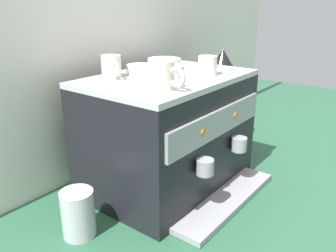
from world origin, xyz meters
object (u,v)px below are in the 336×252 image
object	(u,v)px
ceramic_cup_1	(112,67)
ceramic_bowl_0	(167,72)
espresso_machine	(169,132)
ceramic_bowl_1	(164,64)
milk_pitcher	(78,213)
ceramic_bowl_2	(140,70)
coffee_grinder	(221,96)
ceramic_cup_0	(163,75)
ceramic_cup_2	(207,65)

from	to	relation	value
ceramic_cup_1	ceramic_bowl_0	bearing A→B (deg)	-51.79
espresso_machine	ceramic_bowl_1	xyz separation A→B (m)	(0.08, 0.09, 0.23)
milk_pitcher	ceramic_bowl_0	bearing A→B (deg)	-4.08
ceramic_cup_1	ceramic_bowl_2	xyz separation A→B (m)	(0.10, -0.04, -0.02)
coffee_grinder	milk_pitcher	world-z (taller)	coffee_grinder
ceramic_bowl_1	coffee_grinder	world-z (taller)	ceramic_bowl_1
milk_pitcher	ceramic_cup_1	bearing A→B (deg)	23.12
ceramic_bowl_0	coffee_grinder	bearing A→B (deg)	8.02
ceramic_cup_0	ceramic_bowl_0	bearing A→B (deg)	33.71
espresso_machine	ceramic_cup_1	world-z (taller)	ceramic_cup_1
espresso_machine	ceramic_cup_1	distance (m)	0.32
espresso_machine	ceramic_bowl_0	bearing A→B (deg)	-156.42
milk_pitcher	ceramic_bowl_2	bearing A→B (deg)	12.04
espresso_machine	ceramic_bowl_1	world-z (taller)	ceramic_bowl_1
ceramic_cup_0	ceramic_bowl_1	size ratio (longest dim) A/B	0.98
espresso_machine	ceramic_bowl_2	size ratio (longest dim) A/B	6.44
ceramic_cup_0	ceramic_bowl_1	bearing A→B (deg)	37.51
espresso_machine	coffee_grinder	world-z (taller)	coffee_grinder
ceramic_cup_0	milk_pitcher	size ratio (longest dim) A/B	0.84
ceramic_bowl_2	ceramic_cup_1	bearing A→B (deg)	158.66
ceramic_cup_2	coffee_grinder	xyz separation A→B (m)	(0.39, 0.16, -0.22)
ceramic_bowl_0	ceramic_bowl_1	xyz separation A→B (m)	(0.11, 0.10, 0.00)
espresso_machine	coffee_grinder	xyz separation A→B (m)	(0.49, 0.06, 0.03)
ceramic_cup_1	ceramic_bowl_1	xyz separation A→B (m)	(0.23, -0.05, -0.02)
ceramic_bowl_0	ceramic_bowl_1	distance (m)	0.15
ceramic_cup_2	ceramic_cup_0	bearing A→B (deg)	-177.74
ceramic_bowl_2	ceramic_cup_2	bearing A→B (deg)	-53.41
ceramic_bowl_0	milk_pitcher	distance (m)	0.54
espresso_machine	ceramic_cup_2	distance (m)	0.28
ceramic_bowl_1	ceramic_cup_1	bearing A→B (deg)	167.98
ceramic_bowl_1	coffee_grinder	size ratio (longest dim) A/B	0.27
ceramic_cup_0	espresso_machine	bearing A→B (deg)	32.14
ceramic_bowl_1	ceramic_bowl_2	bearing A→B (deg)	175.67
espresso_machine	ceramic_bowl_0	xyz separation A→B (m)	(-0.03, -0.01, 0.23)
coffee_grinder	ceramic_cup_1	bearing A→B (deg)	173.31
espresso_machine	ceramic_cup_0	world-z (taller)	ceramic_cup_0
ceramic_bowl_0	ceramic_bowl_2	distance (m)	0.11
ceramic_cup_0	ceramic_bowl_0	world-z (taller)	ceramic_cup_0
ceramic_bowl_2	coffee_grinder	xyz separation A→B (m)	(0.53, -0.04, -0.20)
espresso_machine	ceramic_bowl_2	distance (m)	0.25
ceramic_cup_2	ceramic_cup_1	bearing A→B (deg)	136.30
ceramic_bowl_1	coffee_grinder	distance (m)	0.45
ceramic_cup_2	ceramic_bowl_0	bearing A→B (deg)	146.39
coffee_grinder	ceramic_cup_2	bearing A→B (deg)	-158.30
ceramic_bowl_0	ceramic_cup_1	bearing A→B (deg)	128.21
espresso_machine	ceramic_bowl_2	bearing A→B (deg)	115.39
ceramic_cup_1	milk_pitcher	size ratio (longest dim) A/B	0.70
ceramic_cup_1	milk_pitcher	world-z (taller)	ceramic_cup_1
ceramic_cup_1	ceramic_cup_0	bearing A→B (deg)	-95.81
ceramic_cup_2	ceramic_bowl_1	size ratio (longest dim) A/B	0.70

